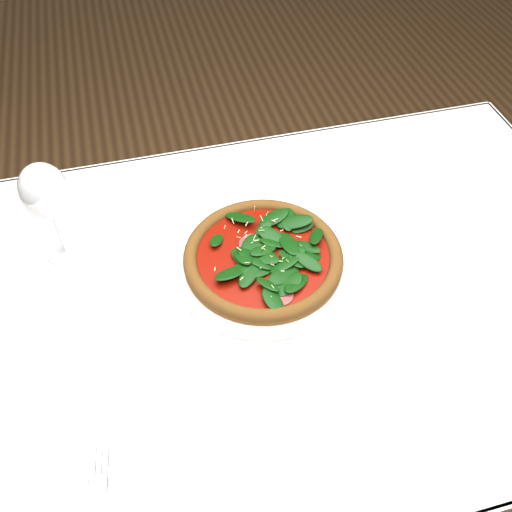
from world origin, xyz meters
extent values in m
plane|color=brown|center=(0.00, 0.00, 0.00)|extent=(6.00, 6.00, 0.00)
cube|color=white|center=(0.00, 0.00, 0.73)|extent=(1.20, 0.80, 0.04)
cylinder|color=#4C361E|center=(-0.54, 0.34, 0.35)|extent=(0.06, 0.06, 0.71)
cylinder|color=#4C361E|center=(0.54, 0.34, 0.35)|extent=(0.06, 0.06, 0.71)
cube|color=white|center=(0.00, 0.40, 0.64)|extent=(1.20, 0.01, 0.22)
cylinder|color=silver|center=(-0.02, 0.06, 0.76)|extent=(0.31, 0.31, 0.01)
torus|color=silver|center=(-0.02, 0.06, 0.76)|extent=(0.31, 0.31, 0.01)
cylinder|color=#975D24|center=(-0.02, 0.06, 0.77)|extent=(0.34, 0.34, 0.01)
torus|color=#955B22|center=(-0.02, 0.06, 0.77)|extent=(0.34, 0.34, 0.02)
cylinder|color=#810404|center=(-0.02, 0.06, 0.77)|extent=(0.28, 0.28, 0.00)
cylinder|color=#8F393E|center=(-0.02, 0.06, 0.78)|extent=(0.25, 0.25, 0.00)
ellipsoid|color=#0A3609|center=(-0.02, 0.06, 0.78)|extent=(0.27, 0.27, 0.02)
cylinder|color=beige|center=(-0.02, 0.06, 0.79)|extent=(0.25, 0.25, 0.00)
cylinder|color=white|center=(-0.35, 0.18, 0.75)|extent=(0.07, 0.07, 0.00)
cylinder|color=white|center=(-0.35, 0.18, 0.80)|extent=(0.01, 0.01, 0.09)
ellipsoid|color=white|center=(-0.35, 0.18, 0.89)|extent=(0.08, 0.08, 0.10)
cube|color=#BCBCC0|center=(-0.32, -0.23, 0.77)|extent=(0.03, 0.06, 0.00)
camera|label=1|loc=(-0.20, -0.55, 1.49)|focal=40.00mm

